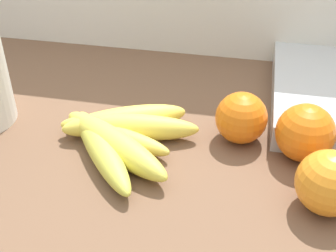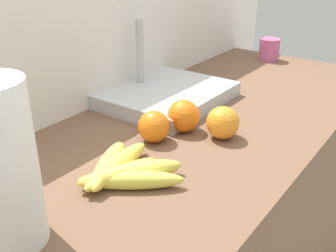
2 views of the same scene
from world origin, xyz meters
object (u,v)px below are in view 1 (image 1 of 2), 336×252
orange_back_left (306,133)px  orange_front (242,118)px  banana_bunch (119,135)px  orange_center (330,183)px

orange_back_left → orange_front: bearing=164.6°
banana_bunch → orange_front: size_ratio=2.98×
banana_bunch → orange_back_left: size_ratio=2.77×
banana_bunch → orange_back_left: orange_back_left is taller
orange_front → orange_center: orange_center is taller
orange_front → orange_back_left: 0.09m
banana_bunch → orange_center: bearing=-13.8°
orange_back_left → orange_center: orange_back_left is taller
banana_bunch → orange_back_left: 0.27m
orange_front → orange_back_left: size_ratio=0.93×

